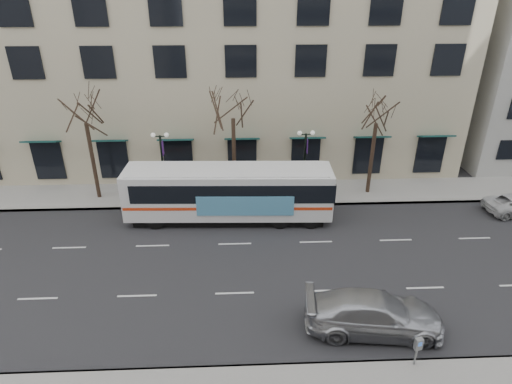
{
  "coord_description": "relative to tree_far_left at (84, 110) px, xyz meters",
  "views": [
    {
      "loc": [
        0.37,
        -19.74,
        14.52
      ],
      "look_at": [
        1.26,
        1.35,
        4.0
      ],
      "focal_mm": 30.0,
      "sensor_mm": 36.0,
      "label": 1
    }
  ],
  "objects": [
    {
      "name": "lamp_post_left",
      "position": [
        5.01,
        -0.6,
        -3.75
      ],
      "size": [
        1.22,
        0.45,
        5.21
      ],
      "color": "black",
      "rests_on": "ground"
    },
    {
      "name": "ground",
      "position": [
        10.0,
        -8.8,
        -6.7
      ],
      "size": [
        160.0,
        160.0,
        0.0
      ],
      "primitive_type": "plane",
      "color": "black",
      "rests_on": "ground"
    },
    {
      "name": "lamp_post_right",
      "position": [
        15.01,
        -0.6,
        -3.75
      ],
      "size": [
        1.22,
        0.45,
        5.21
      ],
      "color": "black",
      "rests_on": "ground"
    },
    {
      "name": "tree_far_mid",
      "position": [
        10.0,
        0.0,
        0.21
      ],
      "size": [
        3.6,
        3.6,
        8.55
      ],
      "color": "black",
      "rests_on": "ground"
    },
    {
      "name": "tree_far_left",
      "position": [
        0.0,
        0.0,
        0.0
      ],
      "size": [
        3.6,
        3.6,
        8.34
      ],
      "color": "black",
      "rests_on": "ground"
    },
    {
      "name": "pay_station",
      "position": [
        17.48,
        -16.1,
        -5.52
      ],
      "size": [
        0.34,
        0.25,
        1.43
      ],
      "rotation": [
        0.0,
        0.0,
        0.19
      ],
      "color": "gray",
      "rests_on": "sidewalk_near"
    },
    {
      "name": "city_bus",
      "position": [
        9.72,
        -3.35,
        -4.7
      ],
      "size": [
        13.59,
        3.44,
        3.66
      ],
      "rotation": [
        0.0,
        0.0,
        -0.04
      ],
      "color": "silver",
      "rests_on": "ground"
    },
    {
      "name": "sidewalk_far",
      "position": [
        15.0,
        0.2,
        -6.62
      ],
      "size": [
        80.0,
        4.0,
        0.15
      ],
      "primitive_type": "cube",
      "color": "gray",
      "rests_on": "ground"
    },
    {
      "name": "tree_far_right",
      "position": [
        20.0,
        0.0,
        -0.28
      ],
      "size": [
        3.6,
        3.6,
        8.06
      ],
      "color": "black",
      "rests_on": "ground"
    },
    {
      "name": "building_hotel",
      "position": [
        8.0,
        12.2,
        5.3
      ],
      "size": [
        40.0,
        20.0,
        24.0
      ],
      "primitive_type": "cube",
      "color": "#BBAF8F",
      "rests_on": "ground"
    },
    {
      "name": "silver_car",
      "position": [
        16.36,
        -13.86,
        -5.79
      ],
      "size": [
        6.49,
        3.16,
        1.82
      ],
      "primitive_type": "imported",
      "rotation": [
        0.0,
        0.0,
        1.47
      ],
      "color": "#AFB1B7",
      "rests_on": "ground"
    }
  ]
}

